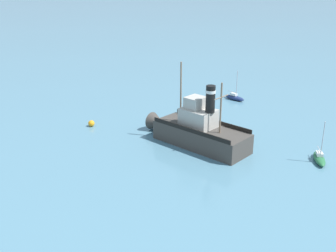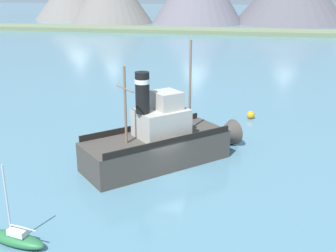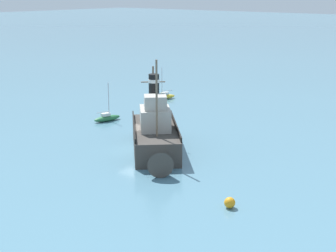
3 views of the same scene
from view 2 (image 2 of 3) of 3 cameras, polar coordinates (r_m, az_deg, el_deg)
name	(u,v)px [view 2 (image 2 of 3)]	position (r m, az deg, el deg)	size (l,w,h in m)	color
ground_plane	(168,174)	(32.99, 0.01, -6.58)	(600.00, 600.00, 0.00)	teal
shoreline_strip	(235,31)	(132.07, 9.06, 12.53)	(240.00, 12.00, 1.20)	#6B7A56
old_tugboat	(163,142)	(34.48, -0.73, -2.13)	(12.62, 12.52, 9.90)	#423D38
sailboat_green	(16,238)	(26.06, -19.87, -14.11)	(3.94, 1.79, 4.90)	#286B3D
mooring_buoy	(251,115)	(47.21, 11.15, 1.49)	(0.87, 0.87, 0.87)	orange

